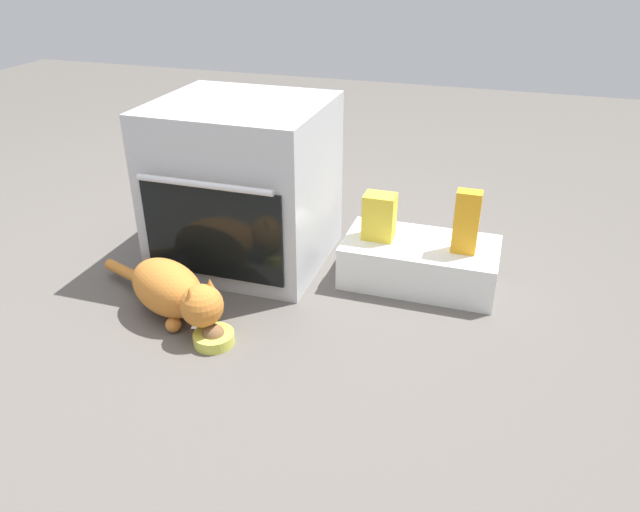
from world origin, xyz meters
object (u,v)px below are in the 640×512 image
(food_bowl, at_px, (214,337))
(juice_carton, at_px, (466,222))
(oven, at_px, (244,184))
(snack_bag, at_px, (379,217))
(cat, at_px, (173,291))
(pantry_cabinet, at_px, (420,262))

(food_bowl, xyz_separation_m, juice_carton, (0.74, 0.60, 0.27))
(food_bowl, bearing_deg, juice_carton, 38.78)
(oven, height_order, food_bowl, oven)
(snack_bag, bearing_deg, cat, -139.98)
(pantry_cabinet, xyz_separation_m, food_bowl, (-0.58, -0.62, -0.06))
(oven, distance_m, pantry_cabinet, 0.77)
(snack_bag, xyz_separation_m, juice_carton, (0.33, -0.02, 0.03))
(cat, bearing_deg, snack_bag, 65.85)
(oven, xyz_separation_m, pantry_cabinet, (0.73, 0.01, -0.24))
(food_bowl, relative_size, juice_carton, 0.58)
(food_bowl, bearing_deg, snack_bag, 55.77)
(cat, bearing_deg, juice_carton, 53.86)
(oven, xyz_separation_m, juice_carton, (0.89, -0.01, -0.04))
(pantry_cabinet, bearing_deg, food_bowl, -133.28)
(pantry_cabinet, relative_size, cat, 0.91)
(cat, bearing_deg, food_bowl, 0.00)
(oven, relative_size, juice_carton, 2.74)
(cat, height_order, juice_carton, juice_carton)
(pantry_cabinet, distance_m, cat, 0.94)
(oven, xyz_separation_m, food_bowl, (0.14, -0.61, -0.30))
(pantry_cabinet, height_order, food_bowl, pantry_cabinet)
(food_bowl, distance_m, snack_bag, 0.78)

